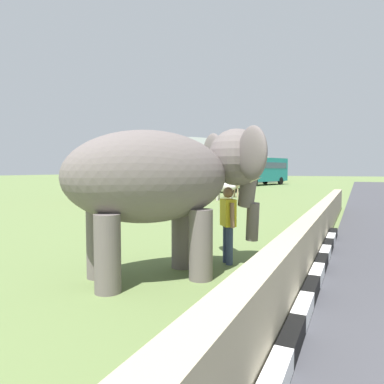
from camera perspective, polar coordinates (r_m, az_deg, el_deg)
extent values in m
cube|color=white|center=(3.71, 13.05, -27.49)|extent=(0.90, 0.20, 0.24)
cube|color=black|center=(4.50, 15.62, -21.70)|extent=(0.90, 0.20, 0.24)
cube|color=white|center=(5.32, 17.29, -17.64)|extent=(0.90, 0.20, 0.24)
cube|color=black|center=(6.16, 18.46, -14.66)|extent=(0.90, 0.20, 0.24)
cube|color=white|center=(7.01, 19.33, -12.41)|extent=(0.90, 0.20, 0.24)
cube|color=black|center=(7.88, 20.00, -10.64)|extent=(0.90, 0.20, 0.24)
cube|color=white|center=(8.75, 20.53, -9.23)|extent=(0.90, 0.20, 0.24)
cube|color=black|center=(9.63, 20.96, -8.07)|extent=(0.90, 0.20, 0.24)
cube|color=white|center=(10.51, 21.31, -7.10)|extent=(0.90, 0.20, 0.24)
cube|color=black|center=(11.40, 21.61, -6.29)|extent=(0.90, 0.20, 0.24)
cube|color=tan|center=(6.18, 15.83, -10.87)|extent=(28.00, 0.36, 1.00)
cylinder|color=#675D5B|center=(7.43, -1.59, -7.08)|extent=(0.44, 0.44, 1.31)
cylinder|color=#675D5B|center=(6.62, 1.42, -8.40)|extent=(0.44, 0.44, 1.31)
cylinder|color=#675D5B|center=(6.97, -14.74, -7.91)|extent=(0.44, 0.44, 1.31)
cylinder|color=#675D5B|center=(6.11, -13.35, -9.54)|extent=(0.44, 0.44, 1.31)
ellipsoid|color=#675D5B|center=(6.59, -6.96, 2.45)|extent=(3.39, 3.24, 1.70)
sphere|color=#675D5B|center=(7.36, 7.13, 5.55)|extent=(1.16, 1.16, 1.16)
ellipsoid|color=#D84C8C|center=(7.52, 9.04, 6.63)|extent=(0.69, 0.72, 0.44)
ellipsoid|color=#675D5B|center=(7.97, 3.32, 5.78)|extent=(0.77, 0.84, 1.00)
ellipsoid|color=#675D5B|center=(6.63, 9.56, 6.17)|extent=(0.77, 0.84, 1.00)
cylinder|color=#675D5B|center=(7.52, 8.99, 1.30)|extent=(0.60, 0.62, 1.00)
cylinder|color=#675D5B|center=(7.66, 9.66, -4.68)|extent=(0.40, 0.40, 0.81)
cone|color=beige|center=(7.72, 7.50, 2.11)|extent=(0.48, 0.52, 0.22)
cone|color=beige|center=(7.25, 9.81, 1.99)|extent=(0.48, 0.52, 0.22)
cylinder|color=navy|center=(7.90, 5.51, -8.24)|extent=(0.15, 0.15, 0.82)
cylinder|color=navy|center=(7.72, 6.00, -8.53)|extent=(0.15, 0.15, 0.82)
cube|color=yellow|center=(7.70, 5.79, -3.28)|extent=(0.46, 0.44, 0.58)
cylinder|color=#9E7251|center=(7.94, 5.15, -3.27)|extent=(0.19, 0.17, 0.53)
cylinder|color=#9E7251|center=(7.46, 6.46, -3.73)|extent=(0.16, 0.15, 0.53)
sphere|color=#9E7251|center=(7.66, 5.81, -0.08)|extent=(0.23, 0.23, 0.23)
cube|color=#B21E1E|center=(25.32, -3.85, 3.55)|extent=(8.43, 4.09, 3.00)
cube|color=#3F5160|center=(25.32, -3.85, 4.78)|extent=(7.80, 4.00, 0.76)
cylinder|color=black|center=(28.09, -2.18, 0.51)|extent=(1.04, 0.50, 1.00)
cylinder|color=black|center=(26.70, 1.66, 0.34)|extent=(1.04, 0.50, 1.00)
cylinder|color=black|center=(24.29, -9.88, -0.04)|extent=(1.04, 0.50, 1.00)
cylinder|color=black|center=(22.67, -5.88, -0.26)|extent=(1.04, 0.50, 1.00)
cube|color=silver|center=(34.32, 5.70, 3.56)|extent=(8.30, 3.58, 3.00)
cube|color=#3F5160|center=(34.32, 5.70, 4.47)|extent=(7.67, 3.53, 0.76)
cylinder|color=black|center=(37.10, 4.73, 1.26)|extent=(1.03, 0.44, 1.00)
cylinder|color=black|center=(36.67, 8.24, 1.20)|extent=(1.03, 0.44, 1.00)
cylinder|color=black|center=(32.10, 2.76, 0.90)|extent=(1.03, 0.44, 1.00)
cylinder|color=black|center=(31.61, 6.80, 0.83)|extent=(1.03, 0.44, 1.00)
cube|color=teal|center=(46.56, 10.88, 3.53)|extent=(10.21, 5.31, 3.00)
cube|color=#3F5160|center=(46.56, 10.89, 4.20)|extent=(9.46, 5.12, 0.76)
cylinder|color=black|center=(49.89, 11.62, 1.80)|extent=(1.04, 0.58, 1.00)
cylinder|color=black|center=(48.76, 13.95, 1.73)|extent=(1.04, 0.58, 1.00)
cylinder|color=black|center=(44.55, 7.47, 1.64)|extent=(1.04, 0.58, 1.00)
cylinder|color=black|center=(43.28, 9.97, 1.55)|extent=(1.04, 0.58, 1.00)
cylinder|color=tan|center=(25.58, 5.74, -0.21)|extent=(0.12, 0.12, 0.65)
cylinder|color=tan|center=(25.86, 5.25, -0.17)|extent=(0.12, 0.12, 0.65)
cylinder|color=tan|center=(26.14, 7.30, -0.14)|extent=(0.12, 0.12, 0.65)
cylinder|color=tan|center=(26.41, 6.81, -0.10)|extent=(0.12, 0.12, 0.65)
ellipsoid|color=tan|center=(25.96, 6.29, 1.11)|extent=(1.59, 1.32, 0.66)
ellipsoid|color=tan|center=(25.39, 4.65, 1.29)|extent=(0.48, 0.44, 0.32)
cylinder|color=beige|center=(23.31, 4.05, -0.57)|extent=(0.12, 0.12, 0.65)
cylinder|color=beige|center=(23.65, 4.36, -0.52)|extent=(0.12, 0.12, 0.65)
cylinder|color=beige|center=(23.00, 6.14, -0.64)|extent=(0.12, 0.12, 0.65)
cylinder|color=beige|center=(23.34, 6.43, -0.58)|extent=(0.12, 0.12, 0.65)
ellipsoid|color=beige|center=(23.29, 5.25, 0.83)|extent=(0.60, 1.50, 0.66)
ellipsoid|color=beige|center=(23.61, 3.12, 1.12)|extent=(0.26, 0.40, 0.32)
ellipsoid|color=slate|center=(65.24, -0.33, 1.85)|extent=(41.74, 33.39, 15.47)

